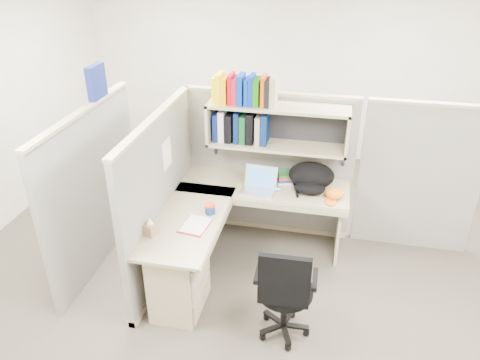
% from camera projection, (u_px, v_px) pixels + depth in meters
% --- Properties ---
extents(ground, '(6.00, 6.00, 0.00)m').
position_uv_depth(ground, '(253.00, 276.00, 4.68)').
color(ground, '#322E27').
rests_on(ground, ground).
extents(room_shell, '(6.00, 6.00, 6.00)m').
position_uv_depth(room_shell, '(255.00, 125.00, 3.92)').
color(room_shell, '#B9B3A7').
rests_on(room_shell, ground).
extents(cubicle, '(3.79, 1.84, 1.95)m').
position_uv_depth(cubicle, '(226.00, 172.00, 4.71)').
color(cubicle, slate).
rests_on(cubicle, ground).
extents(desk, '(1.74, 1.75, 0.73)m').
position_uv_depth(desk, '(204.00, 253.00, 4.31)').
color(desk, gray).
rests_on(desk, ground).
extents(laptop, '(0.36, 0.36, 0.24)m').
position_uv_depth(laptop, '(258.00, 181.00, 4.67)').
color(laptop, silver).
rests_on(laptop, desk).
extents(backpack, '(0.49, 0.39, 0.27)m').
position_uv_depth(backpack, '(311.00, 178.00, 4.68)').
color(backpack, black).
rests_on(backpack, desk).
extents(orange_cap, '(0.23, 0.25, 0.10)m').
position_uv_depth(orange_cap, '(335.00, 193.00, 4.59)').
color(orange_cap, orange).
rests_on(orange_cap, desk).
extents(snack_canister, '(0.10, 0.10, 0.10)m').
position_uv_depth(snack_canister, '(210.00, 208.00, 4.34)').
color(snack_canister, navy).
rests_on(snack_canister, desk).
extents(tissue_box, '(0.14, 0.14, 0.17)m').
position_uv_depth(tissue_box, '(150.00, 226.00, 4.02)').
color(tissue_box, '#947053').
rests_on(tissue_box, desk).
extents(mouse, '(0.10, 0.08, 0.03)m').
position_uv_depth(mouse, '(278.00, 189.00, 4.73)').
color(mouse, '#7E98B3').
rests_on(mouse, desk).
extents(paper_cup, '(0.09, 0.09, 0.10)m').
position_uv_depth(paper_cup, '(260.00, 174.00, 4.94)').
color(paper_cup, white).
rests_on(paper_cup, desk).
extents(book_stack, '(0.21, 0.24, 0.10)m').
position_uv_depth(book_stack, '(284.00, 176.00, 4.90)').
color(book_stack, gray).
rests_on(book_stack, desk).
extents(loose_paper, '(0.25, 0.31, 0.00)m').
position_uv_depth(loose_paper, '(196.00, 225.00, 4.19)').
color(loose_paper, white).
rests_on(loose_paper, desk).
extents(task_chair, '(0.50, 0.47, 0.96)m').
position_uv_depth(task_chair, '(284.00, 305.00, 3.84)').
color(task_chair, black).
rests_on(task_chair, ground).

